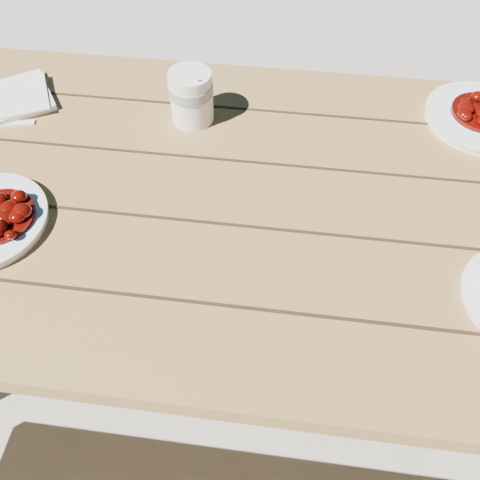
# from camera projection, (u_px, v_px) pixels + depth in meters

# --- Properties ---
(ground) EXTENTS (60.00, 60.00, 0.00)m
(ground) POSITION_uv_depth(u_px,v_px,m) (245.00, 353.00, 1.47)
(ground) COLOR #A7A196
(ground) RESTS_ON ground
(picnic_table) EXTENTS (2.00, 1.55, 0.75)m
(picnic_table) POSITION_uv_depth(u_px,v_px,m) (248.00, 243.00, 1.00)
(picnic_table) COLOR brown
(picnic_table) RESTS_ON ground
(coffee_cup) EXTENTS (0.09, 0.09, 0.11)m
(coffee_cup) POSITION_uv_depth(u_px,v_px,m) (191.00, 97.00, 0.95)
(coffee_cup) COLOR white
(coffee_cup) RESTS_ON picnic_table
(napkin_stack) EXTENTS (0.21, 0.21, 0.01)m
(napkin_stack) POSITION_uv_depth(u_px,v_px,m) (14.00, 98.00, 1.02)
(napkin_stack) COLOR white
(napkin_stack) RESTS_ON picnic_table
(fork_table) EXTENTS (0.16, 0.06, 0.00)m
(fork_table) POSITION_uv_depth(u_px,v_px,m) (4.00, 124.00, 0.98)
(fork_table) COLOR white
(fork_table) RESTS_ON picnic_table
(second_plate) EXTENTS (0.22, 0.22, 0.02)m
(second_plate) POSITION_uv_depth(u_px,v_px,m) (480.00, 118.00, 0.98)
(second_plate) COLOR white
(second_plate) RESTS_ON picnic_table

